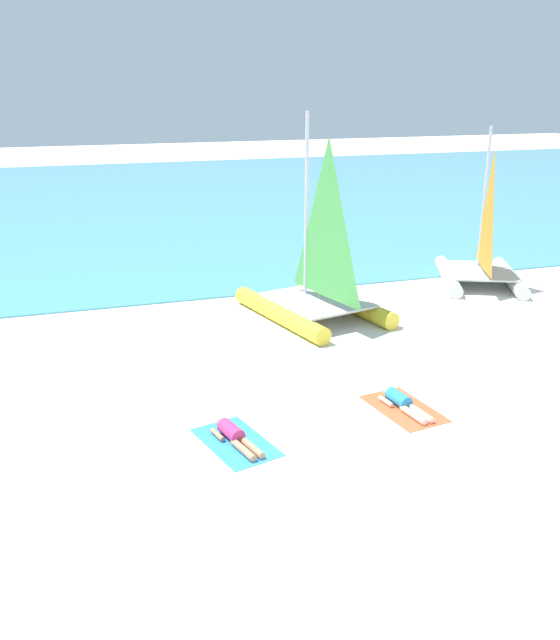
{
  "coord_description": "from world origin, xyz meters",
  "views": [
    {
      "loc": [
        -4.85,
        -10.15,
        6.68
      ],
      "look_at": [
        0.0,
        4.86,
        1.2
      ],
      "focal_mm": 38.73,
      "sensor_mm": 36.0,
      "label": 1
    }
  ],
  "objects_px": {
    "sunbather_right": "(402,402)",
    "sailboat_white": "(481,262)",
    "towel_left": "(236,442)",
    "sailboat_yellow": "(316,289)",
    "sunbather_left": "(234,435)",
    "towel_right": "(404,409)"
  },
  "relations": [
    {
      "from": "sunbather_right",
      "to": "sailboat_white",
      "type": "bearing_deg",
      "value": 39.4
    },
    {
      "from": "sailboat_white",
      "to": "towel_left",
      "type": "xyz_separation_m",
      "value": [
        -10.83,
        -8.18,
        -0.78
      ]
    },
    {
      "from": "towel_left",
      "to": "sunbather_right",
      "type": "xyz_separation_m",
      "value": [
        3.79,
        0.37,
        0.13
      ]
    },
    {
      "from": "sailboat_yellow",
      "to": "towel_left",
      "type": "xyz_separation_m",
      "value": [
        -4.17,
        -6.63,
        -0.87
      ]
    },
    {
      "from": "sailboat_yellow",
      "to": "sailboat_white",
      "type": "xyz_separation_m",
      "value": [
        6.66,
        1.55,
        -0.09
      ]
    },
    {
      "from": "sailboat_yellow",
      "to": "sunbather_left",
      "type": "relative_size",
      "value": 3.79
    },
    {
      "from": "sailboat_yellow",
      "to": "sailboat_white",
      "type": "height_order",
      "value": "sailboat_yellow"
    },
    {
      "from": "sailboat_white",
      "to": "towel_right",
      "type": "xyz_separation_m",
      "value": [
        -7.02,
        -7.88,
        -0.78
      ]
    },
    {
      "from": "sailboat_white",
      "to": "towel_left",
      "type": "bearing_deg",
      "value": -119.41
    },
    {
      "from": "sailboat_yellow",
      "to": "sunbather_left",
      "type": "height_order",
      "value": "sailboat_yellow"
    },
    {
      "from": "towel_right",
      "to": "towel_left",
      "type": "bearing_deg",
      "value": -175.38
    },
    {
      "from": "towel_left",
      "to": "sunbather_right",
      "type": "distance_m",
      "value": 3.81
    },
    {
      "from": "sailboat_white",
      "to": "sunbather_left",
      "type": "bearing_deg",
      "value": -119.67
    },
    {
      "from": "sunbather_left",
      "to": "sailboat_white",
      "type": "bearing_deg",
      "value": 22.34
    },
    {
      "from": "sailboat_white",
      "to": "sunbather_left",
      "type": "height_order",
      "value": "sailboat_white"
    },
    {
      "from": "towel_left",
      "to": "sunbather_right",
      "type": "bearing_deg",
      "value": 5.63
    },
    {
      "from": "sailboat_yellow",
      "to": "sailboat_white",
      "type": "relative_size",
      "value": 1.12
    },
    {
      "from": "sunbather_left",
      "to": "sunbather_right",
      "type": "height_order",
      "value": "same"
    },
    {
      "from": "sunbather_left",
      "to": "towel_left",
      "type": "bearing_deg",
      "value": -90.0
    },
    {
      "from": "towel_right",
      "to": "sunbather_right",
      "type": "height_order",
      "value": "sunbather_right"
    },
    {
      "from": "towel_left",
      "to": "sunbather_left",
      "type": "height_order",
      "value": "sunbather_left"
    },
    {
      "from": "sailboat_yellow",
      "to": "sunbather_right",
      "type": "height_order",
      "value": "sailboat_yellow"
    }
  ]
}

